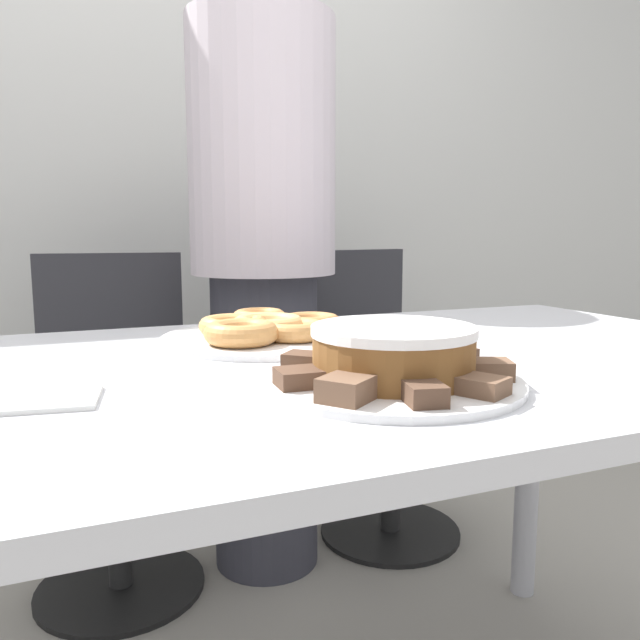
# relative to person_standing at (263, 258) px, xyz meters

# --- Properties ---
(wall_back) EXTENTS (8.00, 0.05, 2.60)m
(wall_back) POSITION_rel_person_standing_xyz_m (-0.17, 0.74, 0.42)
(wall_back) COLOR silver
(wall_back) RESTS_ON ground_plane
(table) EXTENTS (1.61, 0.86, 0.76)m
(table) POSITION_rel_person_standing_xyz_m (-0.17, -0.79, -0.21)
(table) COLOR silver
(table) RESTS_ON ground_plane
(person_standing) EXTENTS (0.39, 0.39, 1.68)m
(person_standing) POSITION_rel_person_standing_xyz_m (0.00, 0.00, 0.00)
(person_standing) COLOR #383842
(person_standing) RESTS_ON ground_plane
(office_chair_left) EXTENTS (0.48, 0.48, 0.89)m
(office_chair_left) POSITION_rel_person_standing_xyz_m (-0.40, 0.06, -0.46)
(office_chair_left) COLOR black
(office_chair_left) RESTS_ON ground_plane
(office_chair_right) EXTENTS (0.51, 0.51, 0.89)m
(office_chair_right) POSITION_rel_person_standing_xyz_m (0.40, 0.06, -0.46)
(office_chair_right) COLOR black
(office_chair_right) RESTS_ON ground_plane
(plate_cake) EXTENTS (0.32, 0.32, 0.01)m
(plate_cake) POSITION_rel_person_standing_xyz_m (-0.14, -0.97, -0.11)
(plate_cake) COLOR white
(plate_cake) RESTS_ON table
(plate_donuts) EXTENTS (0.37, 0.37, 0.01)m
(plate_donuts) POSITION_rel_person_standing_xyz_m (-0.18, -0.60, -0.11)
(plate_donuts) COLOR white
(plate_donuts) RESTS_ON table
(frosted_cake) EXTENTS (0.20, 0.20, 0.07)m
(frosted_cake) POSITION_rel_person_standing_xyz_m (-0.14, -0.97, -0.08)
(frosted_cake) COLOR brown
(frosted_cake) RESTS_ON plate_cake
(lamington_0) EXTENTS (0.05, 0.05, 0.02)m
(lamington_0) POSITION_rel_person_standing_xyz_m (-0.17, -1.09, -0.10)
(lamington_0) COLOR #513828
(lamington_0) RESTS_ON plate_cake
(lamington_1) EXTENTS (0.06, 0.07, 0.02)m
(lamington_1) POSITION_rel_person_standing_xyz_m (-0.09, -1.08, -0.10)
(lamington_1) COLOR brown
(lamington_1) RESTS_ON plate_cake
(lamington_2) EXTENTS (0.07, 0.06, 0.02)m
(lamington_2) POSITION_rel_person_standing_xyz_m (-0.03, -1.02, -0.10)
(lamington_2) COLOR brown
(lamington_2) RESTS_ON plate_cake
(lamington_3) EXTENTS (0.06, 0.06, 0.02)m
(lamington_3) POSITION_rel_person_standing_xyz_m (-0.03, -0.94, -0.10)
(lamington_3) COLOR #513828
(lamington_3) RESTS_ON plate_cake
(lamington_4) EXTENTS (0.06, 0.07, 0.03)m
(lamington_4) POSITION_rel_person_standing_xyz_m (-0.07, -0.87, -0.10)
(lamington_4) COLOR brown
(lamington_4) RESTS_ON plate_cake
(lamington_5) EXTENTS (0.04, 0.05, 0.02)m
(lamington_5) POSITION_rel_person_standing_xyz_m (-0.15, -0.86, -0.10)
(lamington_5) COLOR #513828
(lamington_5) RESTS_ON plate_cake
(lamington_6) EXTENTS (0.06, 0.06, 0.02)m
(lamington_6) POSITION_rel_person_standing_xyz_m (-0.23, -0.89, -0.10)
(lamington_6) COLOR #513828
(lamington_6) RESTS_ON plate_cake
(lamington_7) EXTENTS (0.06, 0.05, 0.02)m
(lamington_7) POSITION_rel_person_standing_xyz_m (-0.26, -0.97, -0.10)
(lamington_7) COLOR #513828
(lamington_7) RESTS_ON plate_cake
(lamington_8) EXTENTS (0.08, 0.08, 0.03)m
(lamington_8) POSITION_rel_person_standing_xyz_m (-0.24, -1.04, -0.10)
(lamington_8) COLOR brown
(lamington_8) RESTS_ON plate_cake
(donut_0) EXTENTS (0.13, 0.13, 0.03)m
(donut_0) POSITION_rel_person_standing_xyz_m (-0.18, -0.60, -0.09)
(donut_0) COLOR #E5AD66
(donut_0) RESTS_ON plate_donuts
(donut_1) EXTENTS (0.11, 0.11, 0.03)m
(donut_1) POSITION_rel_person_standing_xyz_m (-0.16, -0.66, -0.09)
(donut_1) COLOR #D18E4C
(donut_1) RESTS_ON plate_donuts
(donut_2) EXTENTS (0.11, 0.11, 0.03)m
(donut_2) POSITION_rel_person_standing_xyz_m (-0.09, -0.58, -0.09)
(donut_2) COLOR #C68447
(donut_2) RESTS_ON plate_donuts
(donut_3) EXTENTS (0.10, 0.10, 0.03)m
(donut_3) POSITION_rel_person_standing_xyz_m (-0.17, -0.50, -0.09)
(donut_3) COLOR #D18E4C
(donut_3) RESTS_ON plate_donuts
(donut_4) EXTENTS (0.12, 0.12, 0.03)m
(donut_4) POSITION_rel_person_standing_xyz_m (-0.24, -0.57, -0.09)
(donut_4) COLOR tan
(donut_4) RESTS_ON plate_donuts
(donut_5) EXTENTS (0.12, 0.12, 0.04)m
(donut_5) POSITION_rel_person_standing_xyz_m (-0.25, -0.67, -0.09)
(donut_5) COLOR #D18E4C
(donut_5) RESTS_ON plate_donuts
(napkin) EXTENTS (0.14, 0.12, 0.01)m
(napkin) POSITION_rel_person_standing_xyz_m (-0.54, -0.89, -0.12)
(napkin) COLOR white
(napkin) RESTS_ON table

